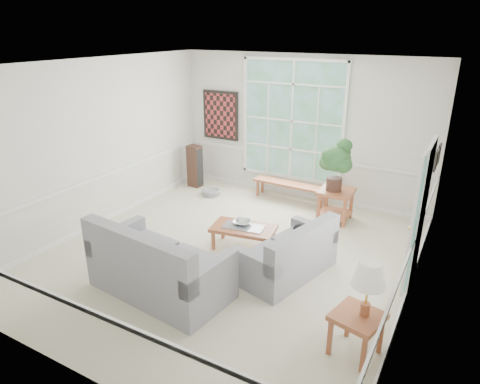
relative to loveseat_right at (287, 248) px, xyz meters
name	(u,v)px	position (x,y,z in m)	size (l,w,h in m)	color
floor	(229,255)	(-1.04, 0.06, -0.42)	(5.50, 6.00, 0.01)	beige
ceiling	(227,64)	(-1.04, 0.06, 2.58)	(5.50, 6.00, 0.02)	white
wall_back	(301,129)	(-1.04, 3.06, 1.08)	(5.50, 0.02, 3.00)	silver
wall_front	(65,253)	(-1.04, -2.94, 1.08)	(5.50, 0.02, 3.00)	silver
wall_left	(97,144)	(-3.79, 0.06, 1.08)	(0.02, 6.00, 3.00)	silver
wall_right	(422,201)	(1.71, 0.06, 1.08)	(0.02, 6.00, 3.00)	silver
window_back	(292,121)	(-1.24, 3.02, 1.23)	(2.30, 0.08, 2.40)	white
entry_door	(420,216)	(1.67, 0.66, 0.63)	(0.08, 0.90, 2.10)	white
door_sidelight	(414,227)	(1.67, 0.03, 0.73)	(0.08, 0.26, 1.90)	white
wall_art	(220,115)	(-2.99, 3.01, 1.18)	(0.90, 0.06, 1.10)	#5B1E1F
wall_frame_near	(435,160)	(1.67, 1.81, 1.13)	(0.04, 0.26, 0.32)	black
wall_frame_far	(438,154)	(1.67, 2.21, 1.13)	(0.04, 0.26, 0.32)	black
loveseat_right	(287,248)	(0.00, 0.00, 0.00)	(0.80, 1.55, 0.84)	gray
loveseat_front	(160,258)	(-1.34, -1.27, 0.11)	(1.94, 1.01, 1.05)	gray
coffee_table	(244,237)	(-0.94, 0.38, -0.22)	(1.05, 0.57, 0.39)	#974E2F
pewter_bowl	(242,222)	(-1.00, 0.44, 0.02)	(0.36, 0.36, 0.09)	#96969A
window_bench	(290,192)	(-1.08, 2.71, -0.23)	(1.66, 0.32, 0.39)	#974E2F
end_table	(335,205)	(0.05, 2.21, -0.11)	(0.62, 0.62, 0.62)	#974E2F
houseplant	(335,165)	(0.00, 2.17, 0.70)	(0.58, 0.58, 1.00)	#2C5A2B
side_table	(356,334)	(1.36, -1.18, -0.16)	(0.51, 0.51, 0.52)	#974E2F
table_lamp	(368,289)	(1.42, -1.15, 0.43)	(0.38, 0.38, 0.66)	white
pet_bed	(211,192)	(-2.73, 2.16, -0.36)	(0.43, 0.43, 0.13)	gray
floor_speaker	(195,166)	(-3.37, 2.47, 0.07)	(0.30, 0.24, 0.97)	#392118
cat	(304,229)	(0.05, 0.55, 0.09)	(0.35, 0.24, 0.16)	black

